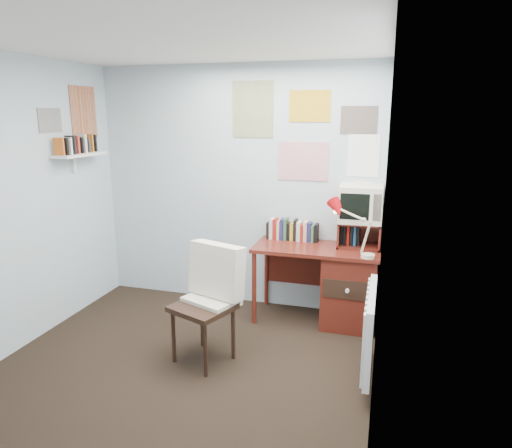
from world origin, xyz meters
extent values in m
plane|color=black|center=(0.00, 0.00, 0.00)|extent=(3.50, 3.50, 0.00)
cube|color=#AEB9C7|center=(0.00, 1.75, 1.25)|extent=(3.00, 0.02, 2.50)
cube|color=#AEB9C7|center=(1.50, 0.00, 1.25)|extent=(0.02, 3.50, 2.50)
cube|color=white|center=(0.00, 0.00, 2.50)|extent=(3.00, 3.50, 0.02)
cube|color=maroon|center=(0.90, 1.48, 0.74)|extent=(1.20, 0.55, 0.03)
cube|color=maroon|center=(1.23, 1.48, 0.36)|extent=(0.50, 0.50, 0.72)
cylinder|color=maroon|center=(0.34, 1.24, 0.36)|extent=(0.04, 0.04, 0.72)
cylinder|color=maroon|center=(0.34, 1.71, 0.36)|extent=(0.04, 0.04, 0.72)
cube|color=maroon|center=(0.65, 1.73, 0.42)|extent=(0.64, 0.02, 0.30)
cube|color=black|center=(0.13, 0.45, 0.47)|extent=(0.62, 0.61, 0.95)
cube|color=red|center=(1.39, 1.26, 0.98)|extent=(0.32, 0.28, 0.45)
cube|color=maroon|center=(1.29, 1.59, 0.89)|extent=(0.40, 0.30, 0.25)
cube|color=beige|center=(1.29, 1.61, 1.20)|extent=(0.41, 0.38, 0.38)
cube|color=maroon|center=(0.66, 1.66, 0.87)|extent=(0.60, 0.14, 0.22)
cube|color=white|center=(1.46, 0.55, 0.42)|extent=(0.09, 0.80, 0.60)
cube|color=white|center=(-1.40, 1.10, 1.62)|extent=(0.20, 0.62, 0.24)
cube|color=white|center=(0.70, 1.74, 1.85)|extent=(1.20, 0.01, 0.90)
cube|color=white|center=(-1.49, 1.10, 2.00)|extent=(0.01, 0.70, 0.60)
camera|label=1|loc=(1.50, -2.74, 2.01)|focal=32.00mm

